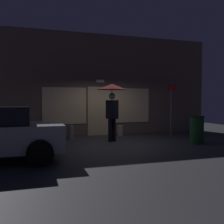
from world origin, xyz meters
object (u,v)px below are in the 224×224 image
(sidewalk_bollard, at_px, (71,132))
(sidewalk_bollard_2, at_px, (120,131))
(trash_bin, at_px, (197,130))
(person_with_umbrella, at_px, (112,96))
(street_sign_post, at_px, (171,105))

(sidewalk_bollard, height_order, sidewalk_bollard_2, sidewalk_bollard)
(trash_bin, bearing_deg, sidewalk_bollard_2, 126.15)
(person_with_umbrella, xyz_separation_m, sidewalk_bollard, (-1.45, 0.98, -1.47))
(sidewalk_bollard_2, relative_size, trash_bin, 0.46)
(street_sign_post, xyz_separation_m, sidewalk_bollard_2, (-2.23, 0.56, -1.14))
(sidewalk_bollard, relative_size, trash_bin, 0.58)
(sidewalk_bollard_2, bearing_deg, street_sign_post, -14.01)
(street_sign_post, bearing_deg, person_with_umbrella, -164.65)
(street_sign_post, relative_size, sidewalk_bollard_2, 5.17)
(person_with_umbrella, xyz_separation_m, sidewalk_bollard_2, (0.82, 1.39, -1.52))
(sidewalk_bollard_2, height_order, trash_bin, trash_bin)
(street_sign_post, height_order, trash_bin, street_sign_post)
(person_with_umbrella, bearing_deg, trash_bin, 37.94)
(sidewalk_bollard_2, bearing_deg, sidewalk_bollard, -169.55)
(street_sign_post, bearing_deg, sidewalk_bollard, 178.25)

